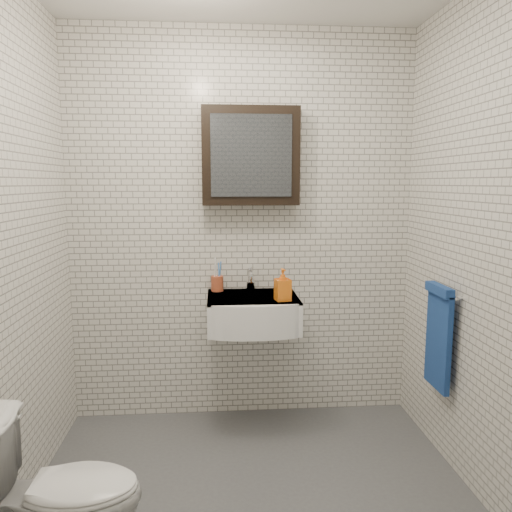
{
  "coord_description": "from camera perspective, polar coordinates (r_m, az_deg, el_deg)",
  "views": [
    {
      "loc": [
        -0.17,
        -2.2,
        1.54
      ],
      "look_at": [
        0.05,
        0.45,
        1.15
      ],
      "focal_mm": 35.0,
      "sensor_mm": 36.0,
      "label": 1
    }
  ],
  "objects": [
    {
      "name": "mirror_cabinet",
      "position": [
        3.14,
        -0.62,
        11.32
      ],
      "size": [
        0.6,
        0.15,
        0.6
      ],
      "color": "black",
      "rests_on": "room_shell"
    },
    {
      "name": "ground",
      "position": [
        2.69,
        -0.22,
        -26.37
      ],
      "size": [
        2.2,
        2.0,
        0.01
      ],
      "primitive_type": "cube",
      "color": "#494B51",
      "rests_on": "ground"
    },
    {
      "name": "faucet",
      "position": [
        3.2,
        -0.61,
        -2.8
      ],
      "size": [
        0.06,
        0.2,
        0.15
      ],
      "color": "silver",
      "rests_on": "washbasin"
    },
    {
      "name": "towel_rail",
      "position": [
        2.94,
        20.16,
        -8.21
      ],
      "size": [
        0.09,
        0.3,
        0.58
      ],
      "color": "silver",
      "rests_on": "room_shell"
    },
    {
      "name": "soap_bottle",
      "position": [
        2.94,
        3.08,
        -3.29
      ],
      "size": [
        0.1,
        0.1,
        0.19
      ],
      "primitive_type": "imported",
      "rotation": [
        0.0,
        0.0,
        0.19
      ],
      "color": "#E24E17",
      "rests_on": "washbasin"
    },
    {
      "name": "toilet",
      "position": [
        2.29,
        -21.86,
        -24.07
      ],
      "size": [
        0.66,
        0.38,
        0.67
      ],
      "primitive_type": "imported",
      "rotation": [
        0.0,
        0.0,
        1.56
      ],
      "color": "white",
      "rests_on": "ground"
    },
    {
      "name": "washbasin",
      "position": [
        3.05,
        -0.34,
        -6.49
      ],
      "size": [
        0.55,
        0.5,
        0.2
      ],
      "color": "white",
      "rests_on": "room_shell"
    },
    {
      "name": "room_shell",
      "position": [
        2.21,
        -0.24,
        6.51
      ],
      "size": [
        2.22,
        2.02,
        2.51
      ],
      "color": "silver",
      "rests_on": "ground"
    },
    {
      "name": "toothbrush_cup",
      "position": [
        3.21,
        -4.45,
        -3.06
      ],
      "size": [
        0.1,
        0.1,
        0.21
      ],
      "rotation": [
        0.0,
        0.0,
        0.33
      ],
      "color": "#A14428",
      "rests_on": "washbasin"
    }
  ]
}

